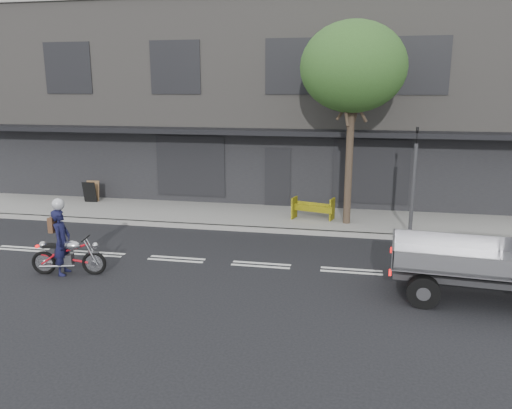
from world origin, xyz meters
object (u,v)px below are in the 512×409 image
Objects in this scene: traffic_light_pole at (413,187)px; construction_barrier at (313,209)px; motorcycle at (68,255)px; sandwich_board at (90,192)px; street_tree at (353,68)px; rider at (62,242)px.

traffic_light_pole is 2.47× the size of construction_barrier.
motorcycle is 7.68m from sandwich_board.
motorcycle reaches higher than construction_barrier.
street_tree reaches higher than sandwich_board.
rider is at bearing 170.50° from motorcycle.
rider is at bearing -135.08° from construction_barrier.
construction_barrier is 9.06m from sandwich_board.
motorcycle is at bearing -99.50° from rider.
rider is (-0.15, -0.00, 0.34)m from motorcycle.
sandwich_board is (-3.25, 6.95, 0.06)m from motorcycle.
rider is (-9.06, -4.93, -0.80)m from traffic_light_pole.
sandwich_board is (-10.16, 1.17, -4.71)m from street_tree.
traffic_light_pole is 4.18× the size of sandwich_board.
construction_barrier is at bearing 175.27° from street_tree.
motorcycle is at bearing -140.11° from street_tree.
motorcycle is at bearing -151.06° from traffic_light_pole.
street_tree is 4.23m from traffic_light_pole.
rider is 7.62m from sandwich_board.
traffic_light_pole is 12.38m from sandwich_board.
motorcycle is at bearing -134.34° from construction_barrier.
traffic_light_pole is 2.06× the size of rider.
street_tree is 8.05× the size of sandwich_board.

